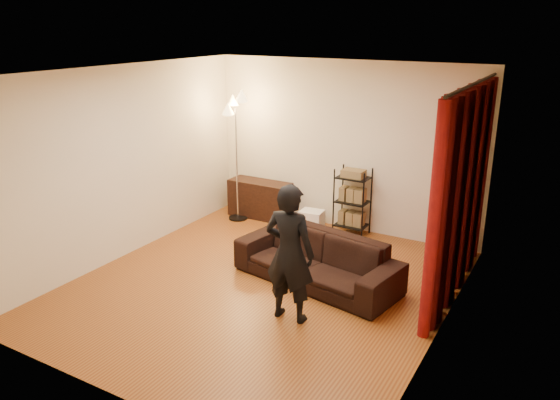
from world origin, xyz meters
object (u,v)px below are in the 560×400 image
Objects in this scene: sofa at (317,260)px; person at (290,253)px; wire_shelf at (352,202)px; media_cabinet at (260,199)px; storage_boxes at (311,219)px; floor_lamp at (237,159)px.

sofa is 1.08m from person.
sofa is at bearing -85.40° from person.
sofa is 1.84m from wire_shelf.
person reaches higher than wire_shelf.
sofa is 2.00× the size of media_cabinet.
media_cabinet is at bearing -55.44° from person.
floor_lamp is (-1.29, -0.24, 0.91)m from storage_boxes.
wire_shelf reaches higher than storage_boxes.
floor_lamp is (-1.96, -0.33, 0.52)m from wire_shelf.
floor_lamp reaches higher than media_cabinet.
person is at bearing -65.53° from wire_shelf.
media_cabinet is (-1.96, 1.76, -0.00)m from sofa.
sofa is 5.98× the size of storage_boxes.
media_cabinet reaches higher than storage_boxes.
storage_boxes is (1.02, -0.05, -0.17)m from media_cabinet.
media_cabinet is at bearing 46.68° from floor_lamp.
sofa is at bearing -33.46° from floor_lamp.
floor_lamp is at bearing -169.38° from storage_boxes.
media_cabinet is 1.70m from wire_shelf.
storage_boxes is at bearing 129.18° from sofa.
sofa is 2.02× the size of wire_shelf.
sofa is at bearing -65.12° from wire_shelf.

